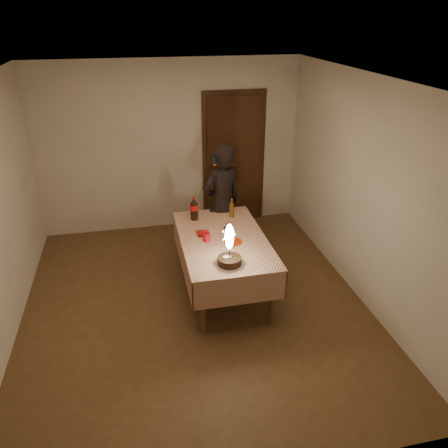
{
  "coord_description": "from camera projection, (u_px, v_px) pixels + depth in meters",
  "views": [
    {
      "loc": [
        -0.58,
        -4.26,
        3.2
      ],
      "look_at": [
        0.4,
        0.19,
        0.95
      ],
      "focal_mm": 35.0,
      "sensor_mm": 36.0,
      "label": 1
    }
  ],
  "objects": [
    {
      "name": "photographer",
      "position": [
        222.0,
        203.0,
        5.96
      ],
      "size": [
        0.7,
        0.58,
        1.65
      ],
      "color": "black",
      "rests_on": "ground"
    },
    {
      "name": "napkin_stack",
      "position": [
        203.0,
        233.0,
        5.32
      ],
      "size": [
        0.15,
        0.15,
        0.02
      ],
      "primitive_type": "cube",
      "color": "#A91613",
      "rests_on": "dining_table"
    },
    {
      "name": "birthday_cake",
      "position": [
        229.0,
        254.0,
        4.64
      ],
      "size": [
        0.33,
        0.33,
        0.48
      ],
      "color": "white",
      "rests_on": "dining_table"
    },
    {
      "name": "amber_bottle_right",
      "position": [
        232.0,
        208.0,
        5.72
      ],
      "size": [
        0.06,
        0.06,
        0.26
      ],
      "color": "#54320E",
      "rests_on": "dining_table"
    },
    {
      "name": "cola_bottle",
      "position": [
        194.0,
        209.0,
        5.63
      ],
      "size": [
        0.1,
        0.1,
        0.32
      ],
      "color": "black",
      "rests_on": "dining_table"
    },
    {
      "name": "room_shell",
      "position": [
        193.0,
        172.0,
        4.6
      ],
      "size": [
        4.04,
        4.54,
        2.62
      ],
      "color": "beige",
      "rests_on": "ground"
    },
    {
      "name": "red_plate",
      "position": [
        233.0,
        242.0,
        5.14
      ],
      "size": [
        0.22,
        0.22,
        0.01
      ],
      "primitive_type": "cylinder",
      "color": "red",
      "rests_on": "dining_table"
    },
    {
      "name": "ground",
      "position": [
        195.0,
        305.0,
        5.26
      ],
      "size": [
        4.0,
        4.5,
        0.01
      ],
      "primitive_type": "cube",
      "color": "brown",
      "rests_on": "ground"
    },
    {
      "name": "clear_cup",
      "position": [
        226.0,
        231.0,
        5.29
      ],
      "size": [
        0.07,
        0.07,
        0.09
      ],
      "primitive_type": "cylinder",
      "color": "silver",
      "rests_on": "dining_table"
    },
    {
      "name": "dining_table",
      "position": [
        223.0,
        245.0,
        5.27
      ],
      "size": [
        1.02,
        1.72,
        0.74
      ],
      "color": "brown",
      "rests_on": "ground"
    },
    {
      "name": "red_cup",
      "position": [
        207.0,
        237.0,
        5.14
      ],
      "size": [
        0.08,
        0.08,
        0.1
      ],
      "primitive_type": "cylinder",
      "color": "#AB0B13",
      "rests_on": "dining_table"
    }
  ]
}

